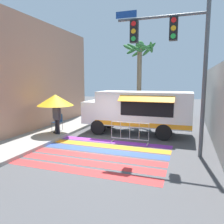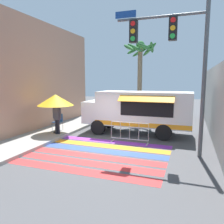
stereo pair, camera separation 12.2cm
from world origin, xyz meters
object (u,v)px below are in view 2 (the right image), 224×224
object	(u,v)px
folding_chair	(58,120)
palm_tree	(140,64)
food_truck	(136,109)
patio_umbrella	(56,100)
barricade_front	(129,133)
traffic_signal_pole	(174,49)
vendor_person	(57,117)

from	to	relation	value
folding_chair	palm_tree	xyz separation A→B (m)	(3.93, 4.43, 3.54)
food_truck	patio_umbrella	bearing A→B (deg)	-155.47
food_truck	folding_chair	world-z (taller)	food_truck
palm_tree	barricade_front	bearing A→B (deg)	-82.63
barricade_front	folding_chair	bearing A→B (deg)	171.22
patio_umbrella	palm_tree	distance (m)	6.64
traffic_signal_pole	folding_chair	bearing A→B (deg)	165.71
food_truck	palm_tree	distance (m)	4.28
barricade_front	patio_umbrella	bearing A→B (deg)	178.87
vendor_person	barricade_front	xyz separation A→B (m)	(4.07, 0.18, -0.62)
palm_tree	patio_umbrella	bearing A→B (deg)	-125.78
food_truck	traffic_signal_pole	bearing A→B (deg)	-53.11
traffic_signal_pole	palm_tree	size ratio (longest dim) A/B	1.05
vendor_person	barricade_front	size ratio (longest dim) A/B	0.89
patio_umbrella	palm_tree	xyz separation A→B (m)	(3.65, 5.06, 2.27)
folding_chair	barricade_front	xyz separation A→B (m)	(4.60, -0.71, -0.23)
traffic_signal_pole	palm_tree	xyz separation A→B (m)	(-2.75, 6.14, -0.04)
folding_chair	vendor_person	xyz separation A→B (m)	(0.53, -0.89, 0.39)
traffic_signal_pole	patio_umbrella	xyz separation A→B (m)	(-6.39, 1.08, -2.31)
traffic_signal_pole	palm_tree	bearing A→B (deg)	114.11
patio_umbrella	food_truck	bearing A→B (deg)	24.53
folding_chair	palm_tree	distance (m)	6.90
traffic_signal_pole	barricade_front	world-z (taller)	traffic_signal_pole
traffic_signal_pole	barricade_front	bearing A→B (deg)	154.52
food_truck	vendor_person	distance (m)	4.49
traffic_signal_pole	patio_umbrella	bearing A→B (deg)	170.45
folding_chair	food_truck	bearing A→B (deg)	1.01
palm_tree	folding_chair	bearing A→B (deg)	-131.58
patio_umbrella	traffic_signal_pole	bearing A→B (deg)	-9.55
folding_chair	vendor_person	world-z (taller)	vendor_person
food_truck	barricade_front	distance (m)	2.19
vendor_person	folding_chair	bearing A→B (deg)	110.62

